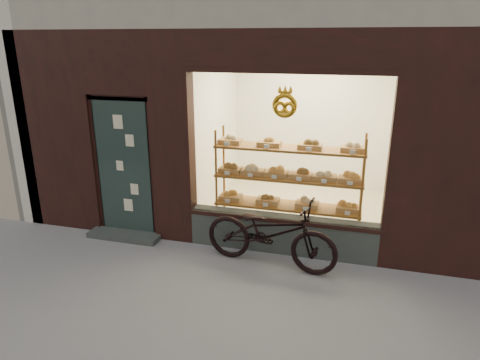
% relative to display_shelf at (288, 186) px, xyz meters
% --- Properties ---
extents(ground, '(90.00, 90.00, 0.00)m').
position_rel_display_shelf_xyz_m(ground, '(-0.45, -2.55, -0.87)').
color(ground, slate).
extents(display_shelf, '(2.20, 0.45, 1.70)m').
position_rel_display_shelf_xyz_m(display_shelf, '(0.00, 0.00, 0.00)').
color(display_shelf, brown).
rests_on(display_shelf, ground).
extents(bicycle, '(1.92, 0.89, 0.97)m').
position_rel_display_shelf_xyz_m(bicycle, '(-0.08, -0.88, -0.39)').
color(bicycle, black).
rests_on(bicycle, ground).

